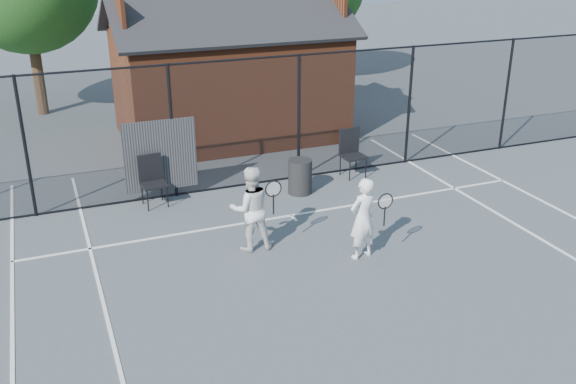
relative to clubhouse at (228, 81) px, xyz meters
name	(u,v)px	position (x,y,z in m)	size (l,w,h in m)	color
ground	(357,283)	(-0.50, -9.00, -1.61)	(80.00, 80.00, 0.00)	#454C4F
court_lines	(397,324)	(-0.50, -10.32, -1.60)	(11.02, 18.00, 0.01)	silver
fence	(246,126)	(-0.80, -4.00, -0.16)	(22.04, 3.00, 3.00)	black
clubhouse	(228,81)	(0.00, 0.00, 0.00)	(6.50, 4.36, 4.19)	#632D17
player_front	(363,219)	(0.01, -8.18, -0.83)	(0.73, 0.57, 1.55)	white
player_back	(251,208)	(-1.75, -7.10, -0.79)	(0.92, 0.70, 1.64)	silver
chair_left	(154,182)	(-3.06, -4.40, -1.06)	(0.52, 0.55, 1.09)	black
chair_right	(354,154)	(1.77, -4.40, -1.04)	(0.54, 0.57, 1.13)	black
waste_bin	(300,177)	(0.16, -4.90, -1.21)	(0.55, 0.55, 0.80)	#262626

